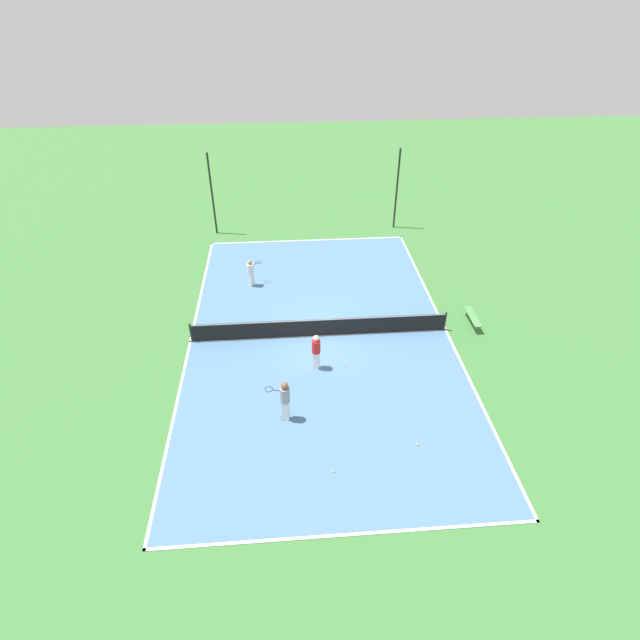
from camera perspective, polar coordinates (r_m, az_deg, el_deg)
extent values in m
plane|color=#3D7538|center=(23.16, 0.00, -1.82)|extent=(80.00, 80.00, 0.00)
cube|color=#4C729E|center=(23.15, 0.00, -1.80)|extent=(11.99, 20.14, 0.02)
cube|color=white|center=(23.54, -14.60, -2.40)|extent=(0.10, 20.14, 0.00)
cube|color=white|center=(24.25, 14.15, -1.07)|extent=(0.10, 20.14, 0.00)
cube|color=white|center=(16.31, 2.99, -23.31)|extent=(11.99, 0.10, 0.00)
cube|color=white|center=(31.72, -1.43, 9.10)|extent=(11.99, 0.10, 0.00)
cube|color=white|center=(23.15, 0.00, -1.78)|extent=(11.99, 0.10, 0.00)
cylinder|color=black|center=(23.23, -14.53, -1.43)|extent=(0.10, 0.10, 0.97)
cylinder|color=black|center=(23.95, 14.09, -0.14)|extent=(0.10, 0.10, 0.97)
cube|color=black|center=(22.87, 0.00, -0.85)|extent=(11.69, 0.03, 0.92)
cube|color=white|center=(22.62, 0.00, 0.03)|extent=(11.69, 0.04, 0.06)
cube|color=#4C8C4C|center=(24.78, 17.07, 0.39)|extent=(0.36, 1.73, 0.04)
cylinder|color=#4C4C51|center=(24.37, 17.51, -1.00)|extent=(0.08, 0.08, 0.41)
cylinder|color=#4C4C51|center=(25.45, 16.48, 0.89)|extent=(0.08, 0.08, 0.41)
cube|color=white|center=(21.08, -0.44, -4.59)|extent=(0.31, 0.27, 0.85)
cylinder|color=red|center=(20.62, -0.45, -3.05)|extent=(0.46, 0.46, 0.60)
sphere|color=beige|center=(20.36, -0.45, -2.11)|extent=(0.26, 0.26, 0.26)
cube|color=white|center=(26.94, -7.85, 4.64)|extent=(0.32, 0.32, 0.76)
cylinder|color=silver|center=(26.63, -7.96, 5.83)|extent=(0.51, 0.51, 0.53)
sphere|color=#A87A56|center=(26.44, -8.02, 6.55)|extent=(0.23, 0.23, 0.23)
cylinder|color=#262626|center=(26.75, -7.49, 6.35)|extent=(0.22, 0.22, 0.03)
torus|color=black|center=(26.91, -7.06, 6.57)|extent=(0.43, 0.43, 0.02)
cube|color=white|center=(18.92, -3.94, -10.22)|extent=(0.30, 0.26, 0.91)
cylinder|color=gray|center=(18.38, -4.03, -8.53)|extent=(0.45, 0.45, 0.64)
sphere|color=brown|center=(18.07, -4.09, -7.48)|extent=(0.27, 0.27, 0.27)
cylinder|color=#262626|center=(18.35, -5.03, -8.02)|extent=(0.28, 0.11, 0.03)
torus|color=black|center=(18.41, -5.87, -7.89)|extent=(0.38, 0.38, 0.02)
sphere|color=#CCE033|center=(21.45, 2.78, -5.17)|extent=(0.07, 0.07, 0.07)
sphere|color=#CCE033|center=(18.64, 11.10, -13.78)|extent=(0.07, 0.07, 0.07)
sphere|color=#CCE033|center=(17.58, 1.55, -16.89)|extent=(0.07, 0.07, 0.07)
cylinder|color=black|center=(32.41, -12.23, 13.83)|extent=(0.12, 0.12, 5.14)
cylinder|color=black|center=(32.93, 8.77, 14.54)|extent=(0.12, 0.12, 5.14)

